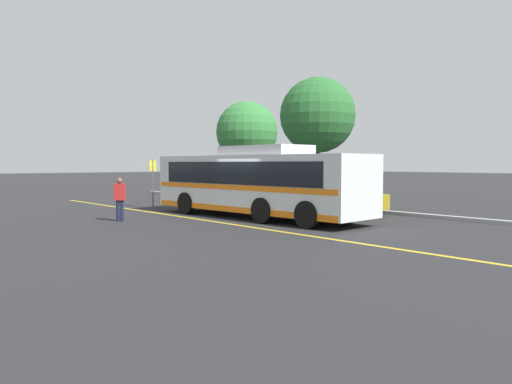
{
  "coord_description": "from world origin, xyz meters",
  "views": [
    {
      "loc": [
        15.67,
        -13.41,
        2.31
      ],
      "look_at": [
        -0.34,
        0.4,
        1.1
      ],
      "focal_mm": 35.0,
      "sensor_mm": 36.0,
      "label": 1
    }
  ],
  "objects_px": {
    "parked_car_2": "(339,198)",
    "tree_0": "(247,132)",
    "parked_car_1": "(252,192)",
    "pedestrian_0": "(120,197)",
    "tree_1": "(318,115)",
    "parked_car_0": "(194,189)",
    "bus_stop_sign": "(153,177)",
    "transit_bus": "(256,182)"
  },
  "relations": [
    {
      "from": "parked_car_1",
      "to": "tree_1",
      "type": "relative_size",
      "value": 0.66
    },
    {
      "from": "transit_bus",
      "to": "tree_1",
      "type": "relative_size",
      "value": 1.51
    },
    {
      "from": "bus_stop_sign",
      "to": "tree_0",
      "type": "distance_m",
      "value": 13.37
    },
    {
      "from": "transit_bus",
      "to": "tree_0",
      "type": "height_order",
      "value": "tree_0"
    },
    {
      "from": "transit_bus",
      "to": "parked_car_2",
      "type": "height_order",
      "value": "transit_bus"
    },
    {
      "from": "pedestrian_0",
      "to": "tree_0",
      "type": "bearing_deg",
      "value": 78.64
    },
    {
      "from": "parked_car_0",
      "to": "tree_0",
      "type": "xyz_separation_m",
      "value": [
        -3.14,
        6.91,
        3.97
      ]
    },
    {
      "from": "parked_car_2",
      "to": "bus_stop_sign",
      "type": "relative_size",
      "value": 1.68
    },
    {
      "from": "parked_car_1",
      "to": "pedestrian_0",
      "type": "height_order",
      "value": "pedestrian_0"
    },
    {
      "from": "tree_0",
      "to": "parked_car_2",
      "type": "bearing_deg",
      "value": -24.59
    },
    {
      "from": "parked_car_0",
      "to": "tree_0",
      "type": "bearing_deg",
      "value": -153.1
    },
    {
      "from": "parked_car_0",
      "to": "parked_car_2",
      "type": "bearing_deg",
      "value": 93.43
    },
    {
      "from": "parked_car_2",
      "to": "bus_stop_sign",
      "type": "xyz_separation_m",
      "value": [
        -8.52,
        -4.76,
        0.86
      ]
    },
    {
      "from": "parked_car_0",
      "to": "bus_stop_sign",
      "type": "bearing_deg",
      "value": 35.71
    },
    {
      "from": "transit_bus",
      "to": "parked_car_0",
      "type": "relative_size",
      "value": 2.72
    },
    {
      "from": "parked_car_1",
      "to": "tree_0",
      "type": "height_order",
      "value": "tree_0"
    },
    {
      "from": "parked_car_2",
      "to": "tree_1",
      "type": "relative_size",
      "value": 0.58
    },
    {
      "from": "transit_bus",
      "to": "tree_1",
      "type": "distance_m",
      "value": 9.81
    },
    {
      "from": "pedestrian_0",
      "to": "tree_1",
      "type": "bearing_deg",
      "value": 50.04
    },
    {
      "from": "parked_car_2",
      "to": "bus_stop_sign",
      "type": "distance_m",
      "value": 9.8
    },
    {
      "from": "parked_car_2",
      "to": "tree_0",
      "type": "distance_m",
      "value": 16.6
    },
    {
      "from": "parked_car_2",
      "to": "pedestrian_0",
      "type": "xyz_separation_m",
      "value": [
        -3.97,
        -8.78,
        0.26
      ]
    },
    {
      "from": "parked_car_2",
      "to": "tree_1",
      "type": "height_order",
      "value": "tree_1"
    },
    {
      "from": "pedestrian_0",
      "to": "tree_0",
      "type": "relative_size",
      "value": 0.25
    },
    {
      "from": "parked_car_1",
      "to": "tree_1",
      "type": "xyz_separation_m",
      "value": [
        0.88,
        4.3,
        4.39
      ]
    },
    {
      "from": "parked_car_1",
      "to": "bus_stop_sign",
      "type": "relative_size",
      "value": 1.94
    },
    {
      "from": "transit_bus",
      "to": "pedestrian_0",
      "type": "distance_m",
      "value": 5.63
    },
    {
      "from": "parked_car_0",
      "to": "tree_1",
      "type": "distance_m",
      "value": 8.87
    },
    {
      "from": "parked_car_2",
      "to": "tree_0",
      "type": "relative_size",
      "value": 0.61
    },
    {
      "from": "parked_car_1",
      "to": "transit_bus",
      "type": "bearing_deg",
      "value": 54.86
    },
    {
      "from": "parked_car_1",
      "to": "pedestrian_0",
      "type": "distance_m",
      "value": 9.16
    },
    {
      "from": "parked_car_0",
      "to": "parked_car_1",
      "type": "height_order",
      "value": "parked_car_1"
    },
    {
      "from": "pedestrian_0",
      "to": "tree_1",
      "type": "height_order",
      "value": "tree_1"
    },
    {
      "from": "bus_stop_sign",
      "to": "parked_car_2",
      "type": "bearing_deg",
      "value": -64.1
    },
    {
      "from": "transit_bus",
      "to": "tree_1",
      "type": "bearing_deg",
      "value": 22.61
    },
    {
      "from": "pedestrian_0",
      "to": "tree_1",
      "type": "xyz_separation_m",
      "value": [
        -1.39,
        13.18,
        4.15
      ]
    },
    {
      "from": "parked_car_1",
      "to": "bus_stop_sign",
      "type": "bearing_deg",
      "value": -21.66
    },
    {
      "from": "tree_0",
      "to": "tree_1",
      "type": "relative_size",
      "value": 0.95
    },
    {
      "from": "transit_bus",
      "to": "parked_car_2",
      "type": "bearing_deg",
      "value": -23.06
    },
    {
      "from": "pedestrian_0",
      "to": "tree_0",
      "type": "distance_m",
      "value": 19.18
    },
    {
      "from": "parked_car_1",
      "to": "parked_car_2",
      "type": "bearing_deg",
      "value": 92.78
    },
    {
      "from": "parked_car_1",
      "to": "parked_car_0",
      "type": "bearing_deg",
      "value": -83.23
    }
  ]
}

